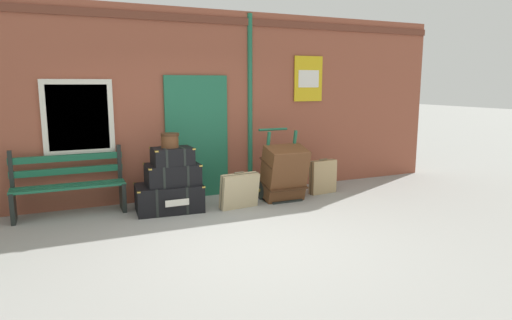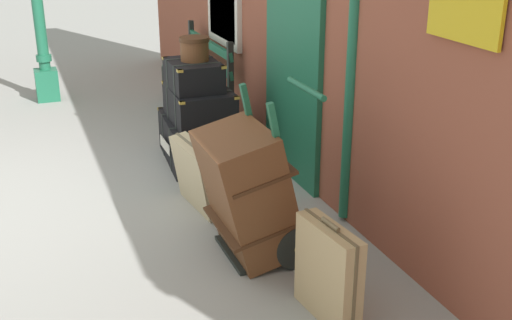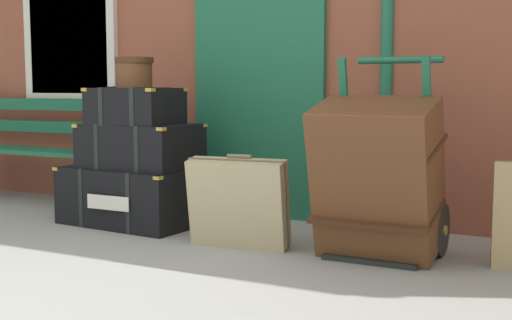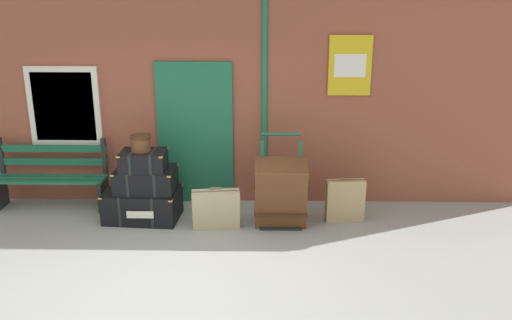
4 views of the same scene
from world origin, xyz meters
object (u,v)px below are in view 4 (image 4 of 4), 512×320
steamer_trunk_middle (146,180)px  suitcase_cream (216,209)px  round_hatbox (141,142)px  steamer_trunk_base (143,205)px  porters_trolley (280,202)px  large_brown_trunk (281,193)px  platform_bench (51,178)px  suitcase_olive (345,201)px  steamer_trunk_top (143,161)px

steamer_trunk_middle → suitcase_cream: size_ratio=1.27×
round_hatbox → steamer_trunk_base: bearing=145.4°
steamer_trunk_middle → porters_trolley: 1.87m
steamer_trunk_base → porters_trolley: size_ratio=0.88×
porters_trolley → large_brown_trunk: 0.27m
porters_trolley → round_hatbox: bearing=179.9°
platform_bench → suitcase_cream: bearing=-16.5°
suitcase_cream → steamer_trunk_base: bearing=163.1°
steamer_trunk_middle → suitcase_olive: (2.74, -0.02, -0.28)m
steamer_trunk_base → suitcase_cream: 1.10m
suitcase_olive → steamer_trunk_base: bearing=179.5°
steamer_trunk_top → suitcase_olive: steamer_trunk_top is taller
platform_bench → porters_trolley: bearing=-7.5°
suitcase_cream → steamer_trunk_top: bearing=164.7°
platform_bench → steamer_trunk_middle: platform_bench is taller
steamer_trunk_middle → large_brown_trunk: 1.86m
suitcase_cream → platform_bench: bearing=163.5°
steamer_trunk_base → round_hatbox: bearing=-34.6°
steamer_trunk_middle → porters_trolley: porters_trolley is taller
round_hatbox → steamer_trunk_middle: bearing=32.0°
platform_bench → porters_trolley: porters_trolley is taller
large_brown_trunk → steamer_trunk_middle: bearing=173.9°
platform_bench → suitcase_olive: bearing=-5.9°
steamer_trunk_base → round_hatbox: 0.92m
steamer_trunk_middle → steamer_trunk_top: (-0.01, -0.04, 0.29)m
steamer_trunk_base → steamer_trunk_top: size_ratio=1.73×
steamer_trunk_top → large_brown_trunk: size_ratio=0.64×
steamer_trunk_middle → large_brown_trunk: bearing=-6.1°
steamer_trunk_middle → suitcase_olive: steamer_trunk_middle is taller
suitcase_olive → large_brown_trunk: bearing=-168.8°
platform_bench → suitcase_cream: (2.46, -0.73, -0.16)m
steamer_trunk_base → suitcase_olive: (2.80, -0.03, 0.09)m
platform_bench → steamer_trunk_base: (1.41, -0.41, -0.23)m
platform_bench → porters_trolley: (3.32, -0.44, -0.17)m
porters_trolley → suitcase_olive: porters_trolley is taller
steamer_trunk_top → steamer_trunk_middle: bearing=82.6°
porters_trolley → steamer_trunk_base: bearing=179.2°
suitcase_olive → steamer_trunk_top: bearing=-179.5°
round_hatbox → large_brown_trunk: round_hatbox is taller
round_hatbox → porters_trolley: bearing=-0.1°
platform_bench → round_hatbox: bearing=-16.8°
platform_bench → porters_trolley: 3.36m
steamer_trunk_top → porters_trolley: size_ratio=0.51×
suitcase_cream → steamer_trunk_middle: bearing=162.3°
steamer_trunk_middle → porters_trolley: size_ratio=0.69×
steamer_trunk_top → suitcase_cream: size_ratio=0.94×
steamer_trunk_base → suitcase_olive: size_ratio=1.65×
steamer_trunk_base → suitcase_olive: bearing=-0.5°
steamer_trunk_top → large_brown_trunk: bearing=-4.8°
platform_bench → suitcase_cream: 2.57m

